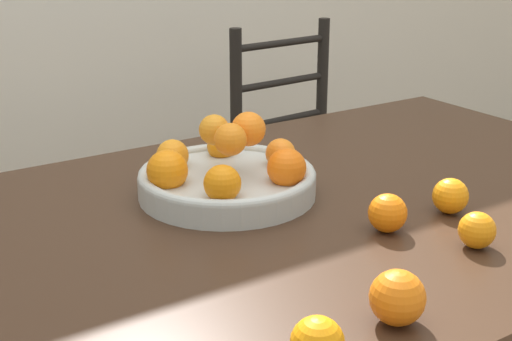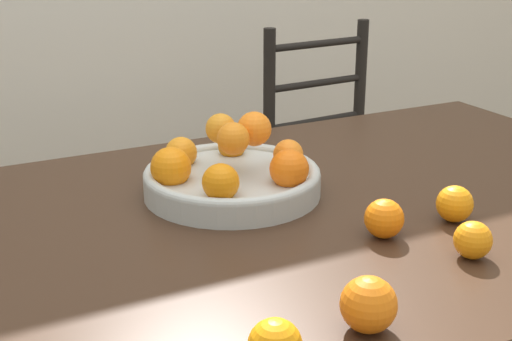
{
  "view_description": "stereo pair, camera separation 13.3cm",
  "coord_description": "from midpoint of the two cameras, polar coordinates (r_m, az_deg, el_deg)",
  "views": [
    {
      "loc": [
        -0.77,
        -1.03,
        1.28
      ],
      "look_at": [
        -0.09,
        0.02,
        0.83
      ],
      "focal_mm": 50.0,
      "sensor_mm": 36.0,
      "label": 1
    },
    {
      "loc": [
        -0.65,
        -1.1,
        1.28
      ],
      "look_at": [
        -0.09,
        0.02,
        0.83
      ],
      "focal_mm": 50.0,
      "sensor_mm": 36.0,
      "label": 2
    }
  ],
  "objects": [
    {
      "name": "dining_table",
      "position": [
        1.42,
        0.88,
        -6.14
      ],
      "size": [
        1.7,
        1.03,
        0.74
      ],
      "color": "#382316",
      "rests_on": "ground_plane"
    },
    {
      "name": "fruit_bowl",
      "position": [
        1.43,
        -5.02,
        -0.38
      ],
      "size": [
        0.36,
        0.36,
        0.17
      ],
      "color": "#B2B7B2",
      "rests_on": "dining_table"
    },
    {
      "name": "orange_loose_0",
      "position": [
        1.0,
        7.49,
        -10.15
      ],
      "size": [
        0.08,
        0.08,
        0.08
      ],
      "color": "orange",
      "rests_on": "dining_table"
    },
    {
      "name": "orange_loose_1",
      "position": [
        1.25,
        14.38,
        -4.71
      ],
      "size": [
        0.06,
        0.06,
        0.06
      ],
      "color": "orange",
      "rests_on": "dining_table"
    },
    {
      "name": "orange_loose_2",
      "position": [
        1.28,
        7.58,
        -3.45
      ],
      "size": [
        0.07,
        0.07,
        0.07
      ],
      "color": "orange",
      "rests_on": "dining_table"
    },
    {
      "name": "orange_loose_3",
      "position": [
        1.38,
        12.66,
        -2.05
      ],
      "size": [
        0.07,
        0.07,
        0.07
      ],
      "color": "orange",
      "rests_on": "dining_table"
    },
    {
      "name": "chair_right",
      "position": [
        2.42,
        2.46,
        0.15
      ],
      "size": [
        0.45,
        0.43,
        0.94
      ],
      "rotation": [
        0.0,
        0.0,
        0.07
      ],
      "color": "black",
      "rests_on": "ground_plane"
    }
  ]
}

